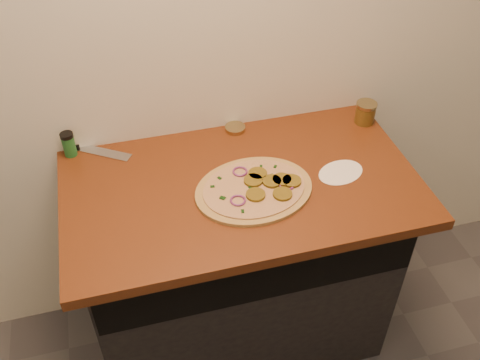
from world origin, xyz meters
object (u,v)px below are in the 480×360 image
object	(u,v)px
spice_shaker	(69,144)
pizza	(256,189)
salsa_jar	(365,113)
chefs_knife	(82,147)

from	to	relation	value
spice_shaker	pizza	bearing A→B (deg)	-31.38
pizza	salsa_jar	size ratio (longest dim) A/B	5.17
chefs_knife	spice_shaker	bearing A→B (deg)	-148.07
salsa_jar	spice_shaker	world-z (taller)	spice_shaker
spice_shaker	chefs_knife	bearing A→B (deg)	31.93
spice_shaker	salsa_jar	bearing A→B (deg)	-4.44
salsa_jar	spice_shaker	distance (m)	1.10
chefs_knife	spice_shaker	size ratio (longest dim) A/B	3.10
pizza	salsa_jar	world-z (taller)	salsa_jar
salsa_jar	spice_shaker	xyz separation A→B (m)	(-1.10, 0.09, 0.00)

